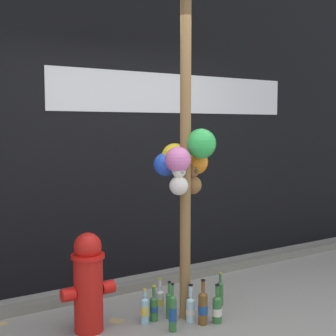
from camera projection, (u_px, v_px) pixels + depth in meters
The scene contains 16 objects.
building_wall at pixel (111, 90), 4.91m from camera, with size 10.00×0.21×3.98m.
curb_strip at pixel (135, 286), 4.65m from camera, with size 8.00×0.12×0.08m, color slate.
memorial_post at pixel (185, 133), 3.86m from camera, with size 0.51×0.44×3.06m.
fire_hydrant at pixel (88, 282), 3.69m from camera, with size 0.44×0.26×0.79m.
bottle_0 at pixel (217, 309), 3.87m from camera, with size 0.08×0.08×0.32m.
bottle_1 at pixel (169, 304), 3.95m from camera, with size 0.06×0.06×0.32m.
bottle_2 at pixel (160, 301), 4.03m from camera, with size 0.07×0.07×0.32m.
bottle_3 at pixel (191, 308), 3.89m from camera, with size 0.08×0.08×0.32m.
bottle_4 at pixel (173, 313), 3.70m from camera, with size 0.06×0.06×0.39m.
bottle_5 at pixel (154, 307), 3.91m from camera, with size 0.07×0.07×0.30m.
bottle_6 at pixel (220, 292), 4.25m from camera, with size 0.06×0.06×0.30m.
bottle_7 at pixel (203, 307), 3.83m from camera, with size 0.08×0.08×0.38m.
bottle_8 at pixel (145, 310), 3.84m from camera, with size 0.07×0.07×0.29m.
litter_1 at pixel (88, 304), 4.26m from camera, with size 0.14×0.12×0.01m, color tan.
litter_2 at pixel (3, 323), 3.85m from camera, with size 0.08×0.07×0.01m, color tan.
litter_3 at pixel (117, 321), 3.90m from camera, with size 0.12×0.09×0.01m, color tan.
Camera 1 is at (-2.11, -2.70, 1.62)m, focal length 50.20 mm.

